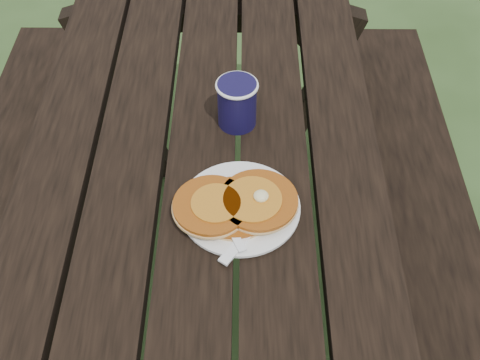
{
  "coord_description": "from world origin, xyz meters",
  "views": [
    {
      "loc": [
        0.09,
        -0.85,
        1.66
      ],
      "look_at": [
        0.08,
        -0.1,
        0.8
      ],
      "focal_mm": 45.0,
      "sensor_mm": 36.0,
      "label": 1
    }
  ],
  "objects_px": {
    "picnic_table": "(208,262)",
    "pancake_stack": "(236,204)",
    "coffee_cup": "(237,101)",
    "plate": "(240,208)"
  },
  "relations": [
    {
      "from": "plate",
      "to": "pancake_stack",
      "type": "xyz_separation_m",
      "value": [
        -0.01,
        -0.01,
        0.02
      ]
    },
    {
      "from": "picnic_table",
      "to": "pancake_stack",
      "type": "relative_size",
      "value": 7.59
    },
    {
      "from": "plate",
      "to": "pancake_stack",
      "type": "bearing_deg",
      "value": -133.89
    },
    {
      "from": "picnic_table",
      "to": "pancake_stack",
      "type": "height_order",
      "value": "pancake_stack"
    },
    {
      "from": "picnic_table",
      "to": "plate",
      "type": "bearing_deg",
      "value": -57.62
    },
    {
      "from": "plate",
      "to": "pancake_stack",
      "type": "relative_size",
      "value": 0.95
    },
    {
      "from": "coffee_cup",
      "to": "plate",
      "type": "bearing_deg",
      "value": -88.13
    },
    {
      "from": "coffee_cup",
      "to": "picnic_table",
      "type": "bearing_deg",
      "value": -122.76
    },
    {
      "from": "plate",
      "to": "picnic_table",
      "type": "bearing_deg",
      "value": 122.38
    },
    {
      "from": "pancake_stack",
      "to": "plate",
      "type": "bearing_deg",
      "value": 46.11
    }
  ]
}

